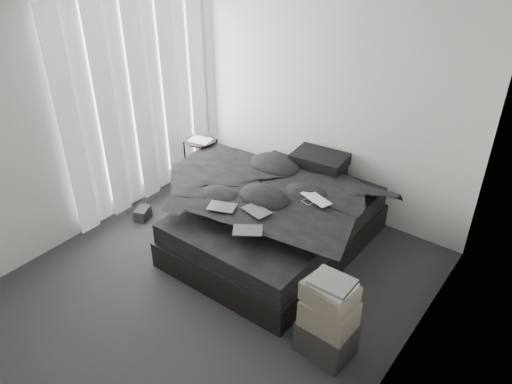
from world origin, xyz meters
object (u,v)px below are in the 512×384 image
Objects in this scene: bed at (276,234)px; box_lower at (326,338)px; side_stand at (202,165)px; laptop at (313,194)px.

box_lower is at bearing -38.55° from bed.
side_stand reaches higher than box_lower.
box_lower is (0.79, -1.00, -0.62)m from laptop.
laptop is 0.49× the size of side_stand.
bed is 1.52m from box_lower.
laptop is 0.78× the size of box_lower.
side_stand is at bearing 164.52° from bed.
laptop is (0.39, 0.05, 0.63)m from bed.
bed is 3.05× the size of side_stand.
side_stand is 1.60× the size of box_lower.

